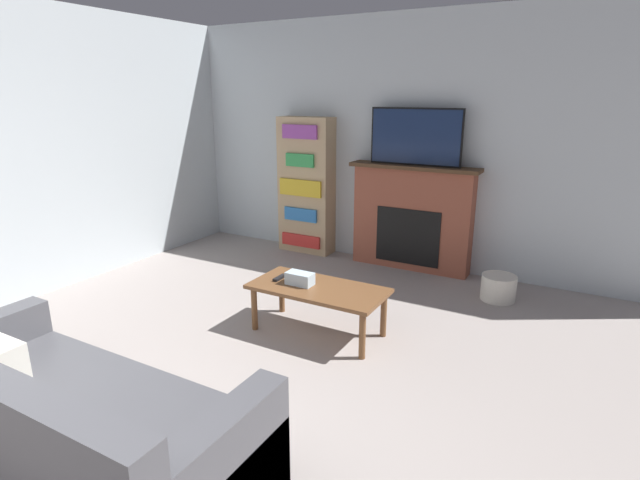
{
  "coord_description": "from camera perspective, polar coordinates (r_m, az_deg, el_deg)",
  "views": [
    {
      "loc": [
        1.94,
        -0.63,
        1.89
      ],
      "look_at": [
        0.05,
        2.73,
        0.75
      ],
      "focal_mm": 28.0,
      "sensor_mm": 36.0,
      "label": 1
    }
  ],
  "objects": [
    {
      "name": "storage_basket",
      "position": [
        5.02,
        19.72,
        -5.15
      ],
      "size": [
        0.32,
        0.32,
        0.24
      ],
      "color": "silver",
      "rests_on": "ground_plane"
    },
    {
      "name": "fireplace",
      "position": [
        5.56,
        10.44,
        2.58
      ],
      "size": [
        1.4,
        0.28,
        1.15
      ],
      "color": "brown",
      "rests_on": "ground_plane"
    },
    {
      "name": "remote_control",
      "position": [
        4.17,
        -4.64,
        -4.32
      ],
      "size": [
        0.04,
        0.15,
        0.02
      ],
      "color": "black",
      "rests_on": "coffee_table"
    },
    {
      "name": "tv",
      "position": [
        5.4,
        10.85,
        11.51
      ],
      "size": [
        0.99,
        0.03,
        0.59
      ],
      "color": "black",
      "rests_on": "fireplace"
    },
    {
      "name": "couch",
      "position": [
        2.93,
        -26.95,
        -19.01
      ],
      "size": [
        1.97,
        0.9,
        0.79
      ],
      "color": "#4C4C51",
      "rests_on": "ground_plane"
    },
    {
      "name": "bookshelf",
      "position": [
        6.04,
        -1.59,
        6.18
      ],
      "size": [
        0.67,
        0.29,
        1.62
      ],
      "color": "tan",
      "rests_on": "ground_plane"
    },
    {
      "name": "wall_back",
      "position": [
        5.63,
        9.22,
        10.78
      ],
      "size": [
        6.26,
        0.06,
        2.7
      ],
      "color": "silver",
      "rests_on": "ground_plane"
    },
    {
      "name": "wall_side",
      "position": [
        5.48,
        -28.4,
        8.88
      ],
      "size": [
        0.06,
        5.6,
        2.7
      ],
      "color": "silver",
      "rests_on": "ground_plane"
    },
    {
      "name": "tissue_box",
      "position": [
        4.03,
        -2.32,
        -4.42
      ],
      "size": [
        0.22,
        0.12,
        0.1
      ],
      "color": "silver",
      "rests_on": "coffee_table"
    },
    {
      "name": "coffee_table",
      "position": [
        4.01,
        -0.23,
        -6.04
      ],
      "size": [
        1.09,
        0.53,
        0.4
      ],
      "color": "brown",
      "rests_on": "ground_plane"
    }
  ]
}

